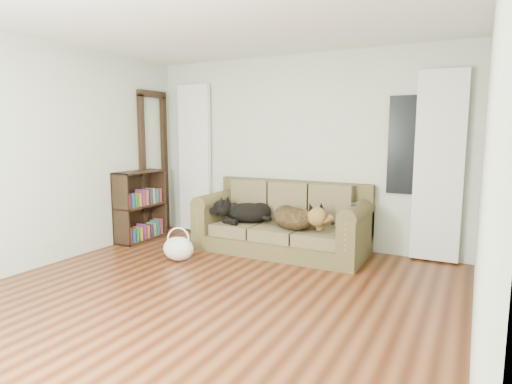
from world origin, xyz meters
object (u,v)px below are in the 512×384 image
at_px(bookshelf, 140,206).
at_px(dog_black_lab, 246,212).
at_px(tote_bag, 178,248).
at_px(sofa, 281,218).
at_px(dog_shepherd, 296,218).

bearing_deg(bookshelf, dog_black_lab, 13.08).
bearing_deg(tote_bag, sofa, 44.79).
bearing_deg(sofa, tote_bag, -135.21).
bearing_deg(bookshelf, tote_bag, -26.56).
xyz_separation_m(sofa, tote_bag, (-0.95, -0.94, -0.29)).
distance_m(sofa, dog_shepherd, 0.27).
bearing_deg(dog_shepherd, tote_bag, 71.44).
xyz_separation_m(dog_black_lab, bookshelf, (-1.55, -0.35, 0.02)).
height_order(dog_black_lab, dog_shepherd, dog_shepherd).
distance_m(sofa, tote_bag, 1.37).
relative_size(dog_shepherd, tote_bag, 1.66).
distance_m(dog_shepherd, bookshelf, 2.33).
bearing_deg(sofa, bookshelf, -169.72).
height_order(sofa, tote_bag, sofa).
bearing_deg(bookshelf, dog_shepherd, 7.31).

